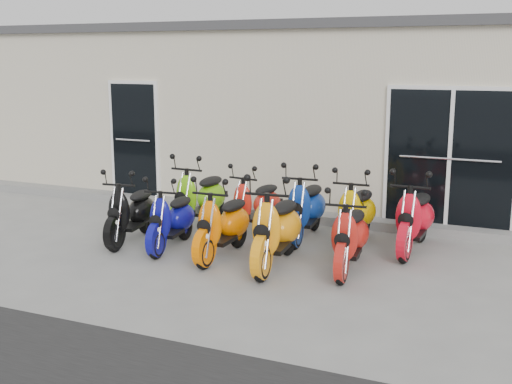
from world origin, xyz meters
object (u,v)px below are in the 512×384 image
Objects in this scene: scooter_front_blue at (171,211)px; scooter_front_orange_a at (223,215)px; scooter_back_green at (200,189)px; scooter_back_extra at (415,209)px; scooter_front_black at (131,204)px; scooter_back_yellow at (357,205)px; scooter_front_orange_b at (277,219)px; scooter_back_red at (255,197)px; scooter_back_blue at (306,199)px; scooter_front_red at (350,227)px.

scooter_front_blue is 0.93× the size of scooter_front_orange_a.
scooter_back_extra is at bearing 2.06° from scooter_back_green.
scooter_front_black is 0.96× the size of scooter_back_yellow.
scooter_front_orange_b is (1.70, -0.18, 0.10)m from scooter_front_blue.
scooter_front_orange_b is 1.16× the size of scooter_back_red.
scooter_front_orange_a is at bearing 168.88° from scooter_front_orange_b.
scooter_back_red is at bearing 94.43° from scooter_front_orange_a.
scooter_back_red is 0.92× the size of scooter_back_blue.
scooter_back_red is 2.50m from scooter_back_extra.
scooter_back_red is 0.88m from scooter_back_blue.
scooter_back_yellow is at bearing 95.68° from scooter_front_red.
scooter_back_green is (-1.08, 1.32, 0.03)m from scooter_front_orange_a.
scooter_back_yellow reaches higher than scooter_back_red.
scooter_front_blue is at bearing -157.07° from scooter_back_extra.
scooter_front_blue is (0.74, -0.06, -0.02)m from scooter_front_black.
scooter_front_orange_a is 0.97× the size of scooter_back_blue.
scooter_front_orange_a is 1.05× the size of scooter_back_red.
scooter_back_blue is 0.99× the size of scooter_back_extra.
scooter_back_green is at bearing 128.70° from scooter_front_orange_a.
scooter_front_blue is 0.87m from scooter_front_orange_a.
scooter_back_extra is at bearing 57.60° from scooter_front_red.
scooter_front_orange_b reaches higher than scooter_front_black.
scooter_front_black is at bearing -161.49° from scooter_back_extra.
scooter_front_black is 2.45m from scooter_front_orange_b.
scooter_back_red is (0.75, 1.32, 0.01)m from scooter_front_blue.
scooter_back_blue is (1.83, 0.01, -0.01)m from scooter_back_green.
scooter_back_extra is at bearing -2.23° from scooter_back_yellow.
scooter_back_red is (-0.95, 1.50, -0.09)m from scooter_front_orange_b.
scooter_front_red is 1.25m from scooter_back_yellow.
scooter_front_blue is 0.85× the size of scooter_front_orange_b.
scooter_front_black is 1.04× the size of scooter_front_blue.
scooter_front_blue is 0.98× the size of scooter_back_red.
scooter_front_red is 0.94× the size of scooter_back_green.
scooter_back_green is (-2.84, 1.20, 0.04)m from scooter_front_red.
scooter_back_green reaches higher than scooter_front_blue.
scooter_back_extra is at bearing 28.62° from scooter_front_orange_a.
scooter_front_orange_b is at bearing -13.53° from scooter_front_black.
scooter_front_red is 0.94× the size of scooter_back_extra.
scooter_back_red is at bearing 32.41° from scooter_front_black.
scooter_front_red is 1.03× the size of scooter_back_red.
scooter_back_red is (-1.89, 1.28, -0.02)m from scooter_front_red.
scooter_back_green is 1.01× the size of scooter_back_blue.
scooter_back_yellow reaches higher than scooter_front_orange_a.
scooter_front_orange_b is (0.84, -0.10, 0.06)m from scooter_front_orange_a.
scooter_front_orange_a is 1.41m from scooter_back_red.
scooter_back_red is at bearing -179.76° from scooter_back_extra.
scooter_back_extra reaches higher than scooter_back_blue.
scooter_front_black is at bearing -157.27° from scooter_back_blue.
scooter_front_red reaches higher than scooter_back_red.
scooter_front_orange_b is 1.61m from scooter_back_yellow.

